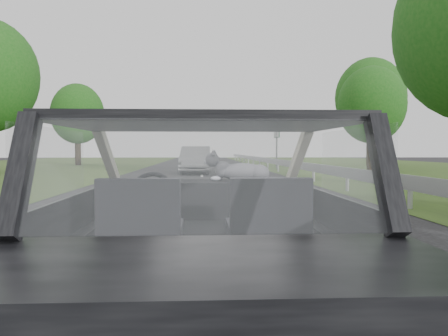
{
  "coord_description": "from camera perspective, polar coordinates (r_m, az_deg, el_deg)",
  "views": [
    {
      "loc": [
        -0.02,
        -3.03,
        1.26
      ],
      "look_at": [
        0.17,
        0.6,
        1.11
      ],
      "focal_mm": 35.0,
      "sensor_mm": 36.0,
      "label": 1
    }
  ],
  "objects": [
    {
      "name": "tree_3",
      "position": [
        36.64,
        18.56,
        6.76
      ],
      "size": [
        6.74,
        6.74,
        8.28
      ],
      "primitive_type": null,
      "rotation": [
        0.0,
        0.0,
        -0.27
      ],
      "color": "#175114",
      "rests_on": "ground"
    },
    {
      "name": "guardrail",
      "position": [
        13.75,
        15.36,
        -0.55
      ],
      "size": [
        0.05,
        90.0,
        0.32
      ],
      "primitive_type": "cube",
      "color": "#A6A8A9",
      "rests_on": "ground"
    },
    {
      "name": "cat",
      "position": [
        3.68,
        2.47,
        -0.36
      ],
      "size": [
        0.61,
        0.32,
        0.26
      ],
      "primitive_type": "ellipsoid",
      "rotation": [
        0.0,
        0.0,
        -0.25
      ],
      "color": "gray",
      "rests_on": "dashboard"
    },
    {
      "name": "subject_car",
      "position": [
        3.08,
        -2.53,
        -7.65
      ],
      "size": [
        1.8,
        4.0,
        1.45
      ],
      "primitive_type": "cube",
      "color": "black",
      "rests_on": "ground"
    },
    {
      "name": "other_car",
      "position": [
        23.67,
        -3.71,
        1.08
      ],
      "size": [
        1.89,
        4.49,
        1.46
      ],
      "primitive_type": "imported",
      "rotation": [
        0.0,
        0.0,
        -0.03
      ],
      "color": "#AFAFB2",
      "rests_on": "ground"
    },
    {
      "name": "tree_2",
      "position": [
        28.1,
        18.71,
        5.96
      ],
      "size": [
        5.09,
        5.09,
        6.16
      ],
      "primitive_type": null,
      "rotation": [
        0.0,
        0.0,
        0.3
      ],
      "color": "#175114",
      "rests_on": "ground"
    },
    {
      "name": "highway_sign",
      "position": [
        29.37,
        6.89,
        2.57
      ],
      "size": [
        0.29,
        1.1,
        2.74
      ],
      "primitive_type": "cube",
      "rotation": [
        0.0,
        0.0,
        0.17
      ],
      "color": "#0E4A21",
      "rests_on": "ground"
    },
    {
      "name": "tree_6",
      "position": [
        38.1,
        -18.57,
        5.26
      ],
      "size": [
        5.37,
        5.37,
        6.53
      ],
      "primitive_type": null,
      "rotation": [
        0.0,
        0.0,
        -0.29
      ],
      "color": "#175114",
      "rests_on": "ground"
    },
    {
      "name": "driver_seat",
      "position": [
        2.79,
        -10.76,
        -5.5
      ],
      "size": [
        0.5,
        0.72,
        0.42
      ],
      "primitive_type": "cube",
      "color": "black",
      "rests_on": "subject_car"
    },
    {
      "name": "passenger_seat",
      "position": [
        2.8,
        5.76,
        -5.45
      ],
      "size": [
        0.5,
        0.72,
        0.42
      ],
      "primitive_type": "cube",
      "color": "black",
      "rests_on": "subject_car"
    },
    {
      "name": "steering_wheel",
      "position": [
        3.4,
        -9.35,
        -3.41
      ],
      "size": [
        0.36,
        0.36,
        0.04
      ],
      "primitive_type": "torus",
      "color": "black",
      "rests_on": "dashboard"
    },
    {
      "name": "ground",
      "position": [
        3.28,
        -2.51,
        -20.21
      ],
      "size": [
        140.0,
        140.0,
        0.0
      ],
      "primitive_type": "plane",
      "color": "#343336",
      "rests_on": "ground"
    },
    {
      "name": "dashboard",
      "position": [
        3.68,
        -2.61,
        -4.04
      ],
      "size": [
        1.58,
        0.45,
        0.3
      ],
      "primitive_type": "cube",
      "color": "black",
      "rests_on": "subject_car"
    }
  ]
}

